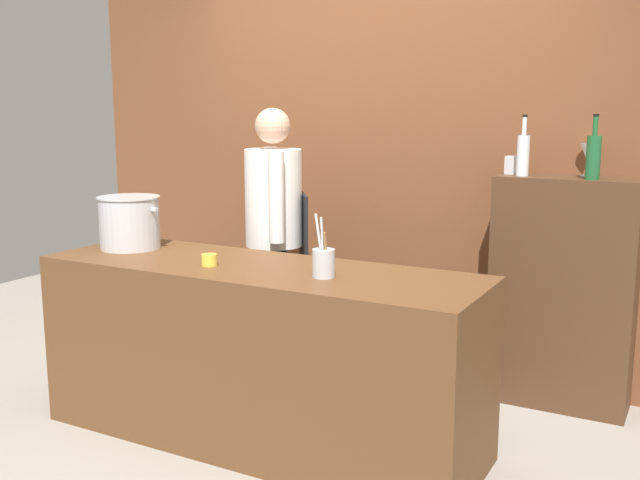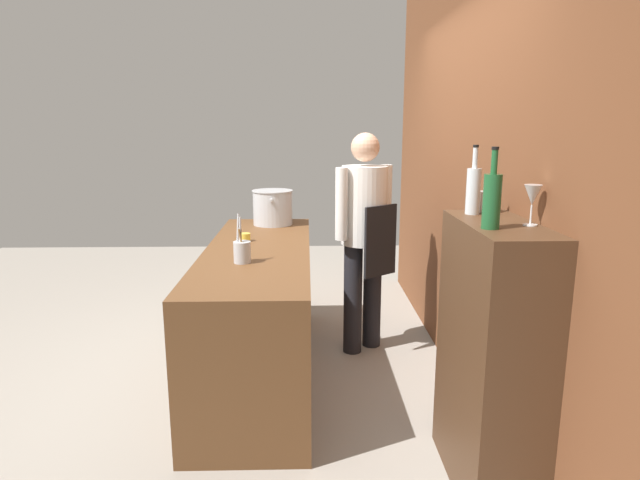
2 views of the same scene
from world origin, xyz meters
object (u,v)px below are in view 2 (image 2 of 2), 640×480
at_px(butter_jar, 245,237).
at_px(wine_bottle_clear, 473,189).
at_px(wine_glass_tall, 533,196).
at_px(spice_tin_silver, 485,202).
at_px(chef, 364,227).
at_px(utensil_crock, 242,251).
at_px(stockpot_large, 273,207).
at_px(wine_bottle_green, 492,199).

distance_m(butter_jar, wine_bottle_clear, 1.80).
bearing_deg(wine_glass_tall, wine_bottle_clear, -152.65).
relative_size(wine_bottle_clear, spice_tin_silver, 3.29).
bearing_deg(wine_glass_tall, butter_jar, -137.13).
relative_size(chef, wine_glass_tall, 9.41).
xyz_separation_m(chef, utensil_crock, (0.78, -0.82, 0.01)).
height_order(stockpot_large, wine_bottle_green, wine_bottle_green).
bearing_deg(utensil_crock, butter_jar, -175.30).
xyz_separation_m(utensil_crock, spice_tin_silver, (0.52, 1.28, 0.37)).
xyz_separation_m(stockpot_large, wine_glass_tall, (2.17, 1.24, 0.37)).
relative_size(utensil_crock, wine_bottle_clear, 0.89).
bearing_deg(stockpot_large, spice_tin_silver, 33.27).
bearing_deg(stockpot_large, wine_bottle_green, 25.18).
distance_m(wine_bottle_green, spice_tin_silver, 0.47).
height_order(wine_bottle_clear, wine_glass_tall, wine_bottle_clear).
xyz_separation_m(wine_bottle_clear, spice_tin_silver, (-0.07, 0.09, -0.07)).
bearing_deg(wine_bottle_green, chef, -169.07).
distance_m(chef, butter_jar, 0.89).
relative_size(stockpot_large, butter_jar, 5.19).
xyz_separation_m(chef, wine_bottle_green, (1.74, 0.34, 0.45)).
height_order(chef, butter_jar, chef).
bearing_deg(wine_bottle_clear, butter_jar, -134.06).
height_order(butter_jar, wine_bottle_green, wine_bottle_green).
distance_m(stockpot_large, wine_glass_tall, 2.53).
bearing_deg(spice_tin_silver, wine_bottle_green, -15.59).
distance_m(wine_bottle_green, wine_glass_tall, 0.21).
xyz_separation_m(chef, wine_bottle_clear, (1.37, 0.37, 0.45)).
xyz_separation_m(chef, stockpot_large, (-0.49, -0.71, 0.08)).
xyz_separation_m(butter_jar, wine_bottle_clear, (1.20, 1.24, 0.48)).
bearing_deg(butter_jar, spice_tin_silver, 49.66).
xyz_separation_m(wine_bottle_green, wine_bottle_clear, (-0.37, 0.04, -0.00)).
xyz_separation_m(butter_jar, wine_bottle_green, (1.57, 1.21, 0.49)).
distance_m(utensil_crock, wine_bottle_green, 1.57).
bearing_deg(utensil_crock, wine_bottle_green, 50.12).
relative_size(butter_jar, wine_bottle_clear, 0.23).
distance_m(stockpot_large, spice_tin_silver, 2.16).
height_order(stockpot_large, butter_jar, stockpot_large).
bearing_deg(butter_jar, wine_glass_tall, 42.87).
distance_m(utensil_crock, butter_jar, 0.61).
xyz_separation_m(butter_jar, spice_tin_silver, (1.13, 1.33, 0.41)).
relative_size(utensil_crock, wine_bottle_green, 0.87).
bearing_deg(butter_jar, wine_bottle_green, 37.49).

